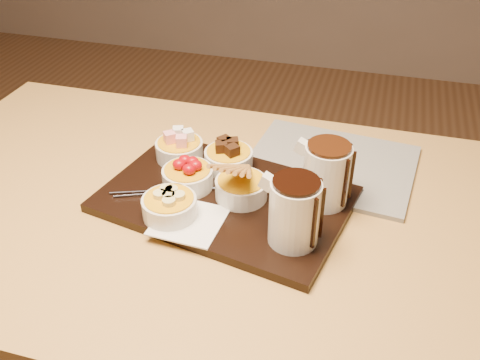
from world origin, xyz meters
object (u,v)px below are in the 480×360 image
(serving_board, at_px, (225,199))
(pitcher_milk_chocolate, at_px, (326,175))
(bowl_strawberries, at_px, (188,178))
(dining_table, at_px, (179,237))
(newspaper, at_px, (330,164))
(pitcher_dark_chocolate, at_px, (294,213))

(serving_board, distance_m, pitcher_milk_chocolate, 0.20)
(bowl_strawberries, relative_size, pitcher_milk_chocolate, 0.85)
(dining_table, xyz_separation_m, bowl_strawberries, (0.02, 0.03, 0.14))
(dining_table, distance_m, bowl_strawberries, 0.14)
(dining_table, relative_size, pitcher_milk_chocolate, 10.15)
(dining_table, bearing_deg, newspaper, 35.94)
(pitcher_dark_chocolate, relative_size, newspaper, 0.34)
(serving_board, height_order, pitcher_milk_chocolate, pitcher_milk_chocolate)
(dining_table, relative_size, newspaper, 3.47)
(dining_table, distance_m, serving_board, 0.15)
(bowl_strawberries, relative_size, newspaper, 0.29)
(bowl_strawberries, bearing_deg, pitcher_dark_chocolate, -23.95)
(pitcher_milk_chocolate, bearing_deg, dining_table, -158.62)
(pitcher_dark_chocolate, distance_m, pitcher_milk_chocolate, 0.13)
(serving_board, height_order, bowl_strawberries, bowl_strawberries)
(pitcher_dark_chocolate, height_order, newspaper, pitcher_dark_chocolate)
(serving_board, height_order, newspaper, serving_board)
(newspaper, bearing_deg, bowl_strawberries, -139.96)
(dining_table, bearing_deg, bowl_strawberries, 55.28)
(serving_board, bearing_deg, dining_table, -159.41)
(dining_table, height_order, pitcher_milk_chocolate, pitcher_milk_chocolate)
(serving_board, xyz_separation_m, pitcher_milk_chocolate, (0.19, 0.03, 0.07))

